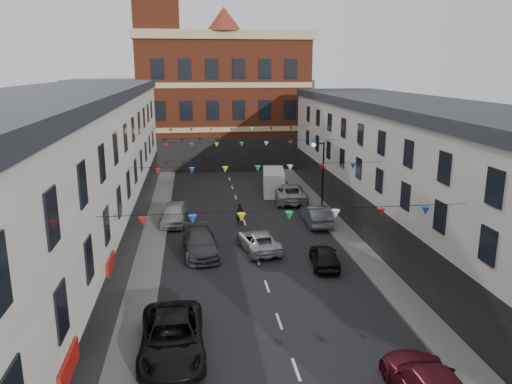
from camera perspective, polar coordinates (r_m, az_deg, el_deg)
name	(u,v)px	position (r m, az deg, el deg)	size (l,w,h in m)	color
ground	(267,286)	(28.52, 1.26, -10.74)	(160.00, 160.00, 0.00)	black
pavement_left	(145,277)	(30.20, -12.57, -9.48)	(1.80, 64.00, 0.15)	#605E5B
pavement_right	(373,266)	(31.93, 13.18, -8.19)	(1.80, 64.00, 0.15)	#605E5B
terrace_left	(43,197)	(28.51, -23.12, -0.50)	(8.40, 56.00, 10.70)	#BCB6AA
terrace_right	(463,192)	(31.68, 22.60, -0.01)	(8.40, 56.00, 9.70)	beige
civic_building	(223,99)	(63.77, -3.85, 10.60)	(20.60, 13.30, 18.50)	maroon
clock_tower	(158,41)	(60.77, -11.16, 16.62)	(5.60, 5.60, 30.00)	maroon
distant_hill	(191,109)	(87.87, -7.44, 9.41)	(40.00, 14.00, 10.00)	#2D4721
street_lamp	(320,167)	(41.74, 7.35, 2.82)	(1.10, 0.36, 6.00)	black
car_left_c	(172,337)	(22.37, -9.57, -16.05)	(2.71, 5.88, 1.63)	black
car_left_d	(200,243)	(33.06, -6.38, -5.82)	(2.16, 5.30, 1.54)	#43444B
car_left_e	(174,213)	(39.69, -9.32, -2.42)	(1.95, 4.85, 1.65)	#9D9FA5
car_right_d	(325,256)	(31.25, 7.85, -7.26)	(1.58, 3.93, 1.34)	black
car_right_e	(316,215)	(39.22, 6.89, -2.62)	(1.64, 4.69, 1.55)	#565B5F
car_right_f	(290,193)	(45.70, 3.86, -0.07)	(2.74, 5.95, 1.65)	#979B9C
moving_car	(259,241)	(33.58, 0.31, -5.60)	(2.20, 4.76, 1.32)	#B4B7BC
white_van	(274,182)	(48.50, 2.02, 1.16)	(1.97, 5.12, 2.27)	silver
pedestrian	(240,214)	(38.76, -1.85, -2.59)	(0.63, 0.41, 1.72)	black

